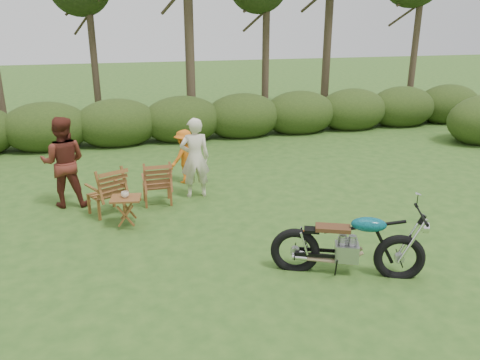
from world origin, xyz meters
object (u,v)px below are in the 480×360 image
object	(u,v)px
lawn_chair_left	(107,213)
cup	(125,195)
lawn_chair_right	(158,203)
adult_a	(196,196)
child	(186,182)
motorcycle	(345,273)
side_table	(127,212)
adult_b	(69,205)

from	to	relation	value
lawn_chair_left	cup	world-z (taller)	cup
lawn_chair_right	adult_a	distance (m)	0.86
adult_a	child	distance (m)	0.98
motorcycle	side_table	distance (m)	4.01
child	motorcycle	bearing A→B (deg)	73.62
motorcycle	child	world-z (taller)	child
lawn_chair_left	adult_a	bearing A→B (deg)	168.22
motorcycle	adult_b	bearing A→B (deg)	160.03
side_table	adult_a	size ratio (longest dim) A/B	0.33
side_table	child	xyz separation A→B (m)	(1.46, 2.17, -0.28)
lawn_chair_left	adult_b	world-z (taller)	adult_b
adult_b	child	xyz separation A→B (m)	(2.56, 0.74, 0.00)
lawn_chair_left	side_table	size ratio (longest dim) A/B	1.70
lawn_chair_left	child	size ratio (longest dim) A/B	0.77
side_table	cup	world-z (taller)	cup
lawn_chair_left	side_table	distance (m)	0.86
adult_a	child	size ratio (longest dim) A/B	1.37
lawn_chair_right	child	world-z (taller)	child
motorcycle	lawn_chair_left	size ratio (longest dim) A/B	2.20
lawn_chair_left	cup	xyz separation A→B (m)	(0.34, -0.73, 0.62)
cup	child	world-z (taller)	cup
adult_a	adult_b	size ratio (longest dim) A/B	0.93
child	cup	bearing A→B (deg)	21.57
motorcycle	cup	world-z (taller)	cup
cup	adult_b	xyz separation A→B (m)	(-1.09, 1.42, -0.62)
motorcycle	cup	bearing A→B (deg)	163.48
side_table	cup	xyz separation A→B (m)	(-0.01, 0.01, 0.34)
side_table	adult_b	xyz separation A→B (m)	(-1.09, 1.42, -0.28)
lawn_chair_left	side_table	world-z (taller)	side_table
lawn_chair_left	child	world-z (taller)	child
child	adult_a	bearing A→B (deg)	58.86
cup	adult_a	distance (m)	2.02
lawn_chair_right	adult_b	xyz separation A→B (m)	(-1.77, 0.42, 0.00)
adult_a	adult_b	world-z (taller)	adult_b
lawn_chair_left	adult_b	distance (m)	1.01
side_table	adult_b	distance (m)	1.82
cup	adult_a	size ratio (longest dim) A/B	0.08
lawn_chair_right	child	distance (m)	1.40
lawn_chair_left	cup	bearing A→B (deg)	89.54
child	side_table	bearing A→B (deg)	21.77
motorcycle	lawn_chair_right	bearing A→B (deg)	147.39
lawn_chair_right	adult_b	world-z (taller)	adult_b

